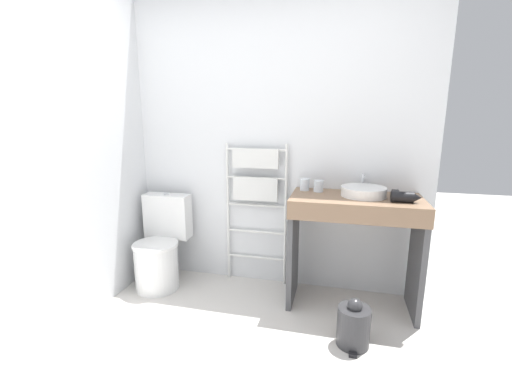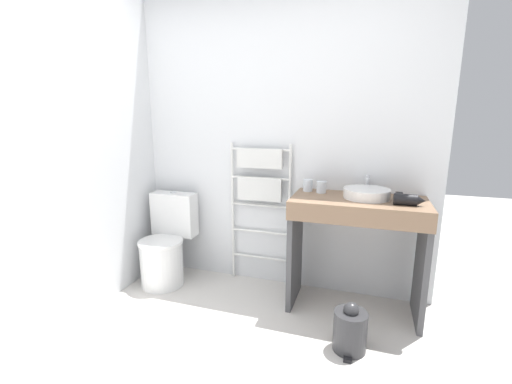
# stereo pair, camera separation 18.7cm
# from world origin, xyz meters

# --- Properties ---
(wall_back) EXTENTS (2.62, 0.12, 2.54)m
(wall_back) POSITION_xyz_m (0.00, 1.64, 1.27)
(wall_back) COLOR silver
(wall_back) RESTS_ON ground_plane
(wall_side) EXTENTS (0.12, 2.33, 2.54)m
(wall_side) POSITION_xyz_m (-1.25, 0.79, 1.27)
(wall_side) COLOR silver
(wall_side) RESTS_ON ground_plane
(toilet) EXTENTS (0.41, 0.51, 0.80)m
(toilet) POSITION_xyz_m (-0.92, 1.28, 0.33)
(toilet) COLOR white
(toilet) RESTS_ON ground_plane
(towel_radiator) EXTENTS (0.54, 0.06, 1.24)m
(towel_radiator) POSITION_xyz_m (-0.12, 1.52, 0.88)
(towel_radiator) COLOR white
(towel_radiator) RESTS_ON ground_plane
(vanity_counter) EXTENTS (0.96, 0.51, 0.88)m
(vanity_counter) POSITION_xyz_m (0.71, 1.31, 0.60)
(vanity_counter) COLOR #84664C
(vanity_counter) RESTS_ON ground_plane
(sink_basin) EXTENTS (0.33, 0.33, 0.07)m
(sink_basin) POSITION_xyz_m (0.76, 1.36, 0.92)
(sink_basin) COLOR white
(sink_basin) RESTS_ON vanity_counter
(faucet) EXTENTS (0.02, 0.10, 0.14)m
(faucet) POSITION_xyz_m (0.76, 1.53, 0.97)
(faucet) COLOR silver
(faucet) RESTS_ON vanity_counter
(cup_near_wall) EXTENTS (0.07, 0.07, 0.10)m
(cup_near_wall) POSITION_xyz_m (0.31, 1.46, 0.93)
(cup_near_wall) COLOR silver
(cup_near_wall) RESTS_ON vanity_counter
(cup_near_edge) EXTENTS (0.08, 0.08, 0.09)m
(cup_near_edge) POSITION_xyz_m (0.42, 1.44, 0.93)
(cup_near_edge) COLOR silver
(cup_near_edge) RESTS_ON vanity_counter
(hair_dryer) EXTENTS (0.20, 0.16, 0.08)m
(hair_dryer) POSITION_xyz_m (1.02, 1.24, 0.92)
(hair_dryer) COLOR black
(hair_dryer) RESTS_ON vanity_counter
(trash_bin) EXTENTS (0.21, 0.24, 0.33)m
(trash_bin) POSITION_xyz_m (0.72, 0.82, 0.14)
(trash_bin) COLOR #333335
(trash_bin) RESTS_ON ground_plane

